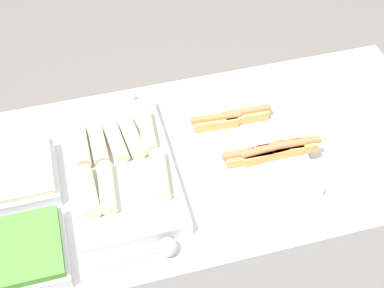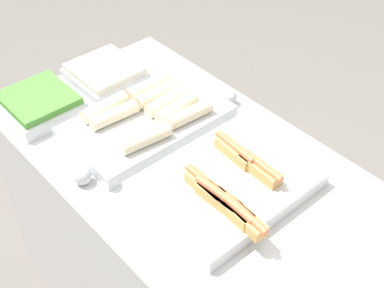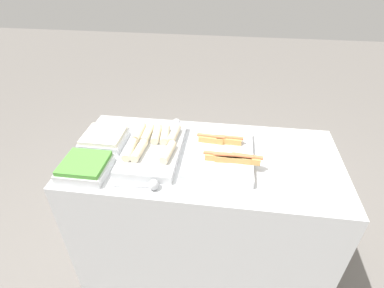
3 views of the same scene
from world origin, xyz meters
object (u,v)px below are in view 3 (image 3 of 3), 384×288
tray_side_front (85,167)px  serving_spoon_far (175,123)px  tray_hotdogs (221,153)px  serving_spoon_near (151,185)px  tray_wraps (153,146)px  tray_side_back (104,138)px

tray_side_front → serving_spoon_far: size_ratio=1.01×
tray_hotdogs → serving_spoon_near: bearing=-137.5°
tray_wraps → tray_side_front: bearing=-143.8°
tray_wraps → tray_side_front: tray_wraps is taller
tray_wraps → serving_spoon_near: size_ratio=2.30×
tray_hotdogs → serving_spoon_far: bearing=136.1°
tray_side_front → tray_side_back: size_ratio=1.00×
tray_hotdogs → serving_spoon_far: tray_hotdogs is taller
tray_wraps → tray_side_front: size_ratio=2.15×
serving_spoon_near → serving_spoon_far: 0.61m
tray_hotdogs → tray_wraps: (-0.39, 0.01, 0.00)m
serving_spoon_near → tray_hotdogs: bearing=42.5°
tray_wraps → serving_spoon_far: (0.07, 0.30, -0.01)m
tray_wraps → serving_spoon_far: bearing=76.5°
tray_side_back → serving_spoon_near: size_ratio=1.07×
tray_side_back → serving_spoon_near: bearing=-42.8°
tray_side_front → serving_spoon_far: bearing=53.9°
tray_hotdogs → tray_side_front: bearing=-162.7°
tray_wraps → serving_spoon_far: size_ratio=2.18×
tray_side_front → tray_side_back: bearing=90.0°
serving_spoon_near → serving_spoon_far: size_ratio=0.94×
tray_side_back → serving_spoon_far: bearing=33.4°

